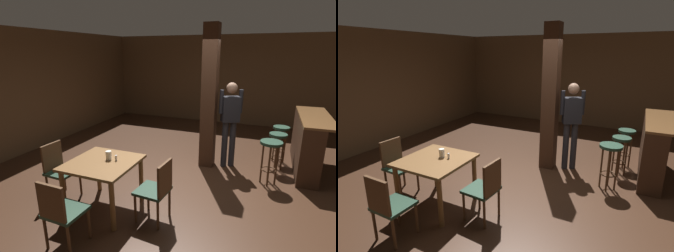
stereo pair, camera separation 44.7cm
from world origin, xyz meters
The scene contains 15 objects.
ground_plane centered at (0.00, 0.00, 0.00)m, with size 10.80×10.80×0.00m, color #382114.
wall_back centered at (0.00, 4.50, 1.40)m, with size 8.00×0.10×2.80m, color brown.
wall_left centered at (-4.00, 0.00, 1.40)m, with size 0.10×9.00×2.80m, color brown.
pillar centered at (0.13, 0.90, 1.40)m, with size 0.28×0.28×2.80m, color #382114.
dining_table centered at (-0.92, -1.22, 0.63)m, with size 0.95×0.95×0.76m.
chair_east centered at (-0.06, -1.22, 0.51)m, with size 0.45×0.45×0.89m.
chair_south centered at (-0.89, -2.12, 0.51)m, with size 0.43×0.43×0.89m.
chair_west centered at (-1.78, -1.22, 0.51)m, with size 0.44×0.44×0.89m.
napkin_cup centered at (-0.88, -1.12, 0.82)m, with size 0.08×0.08×0.13m, color silver.
salt_shaker centered at (-0.76, -1.12, 0.80)m, with size 0.03×0.03×0.08m, color silver.
standing_person centered at (0.53, 0.99, 1.00)m, with size 0.45×0.33×1.72m.
bar_counter centered at (1.98, 1.46, 0.56)m, with size 0.56×1.89×1.10m.
bar_stool_near centered at (1.33, 0.49, 0.60)m, with size 0.37×0.37×0.80m.
bar_stool_mid centered at (1.45, 1.15, 0.56)m, with size 0.33×0.33×0.76m.
bar_stool_far centered at (1.51, 1.60, 0.58)m, with size 0.32×0.32×0.78m.
Camera 2 is at (1.66, -3.93, 2.29)m, focal length 28.00 mm.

